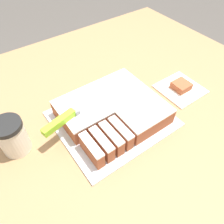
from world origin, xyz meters
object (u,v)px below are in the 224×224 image
cake_board (112,119)px  knife (71,114)px  coffee_cup (12,137)px  brownie (181,86)px  cake (113,110)px

cake_board → knife: bearing=163.6°
coffee_cup → brownie: 0.62m
knife → brownie: knife is taller
cake_board → cake: (0.01, 0.01, 0.03)m
knife → brownie: size_ratio=5.53×
coffee_cup → cake: bearing=-12.6°
cake_board → brownie: 0.31m
cake → coffee_cup: coffee_cup is taller
cake_board → coffee_cup: 0.32m
cake_board → knife: (-0.13, 0.04, 0.07)m
coffee_cup → knife: bearing=-11.8°
brownie → cake: bearing=172.9°
cake_board → cake: 0.03m
knife → coffee_cup: size_ratio=2.92×
cake_board → cake: size_ratio=1.18×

